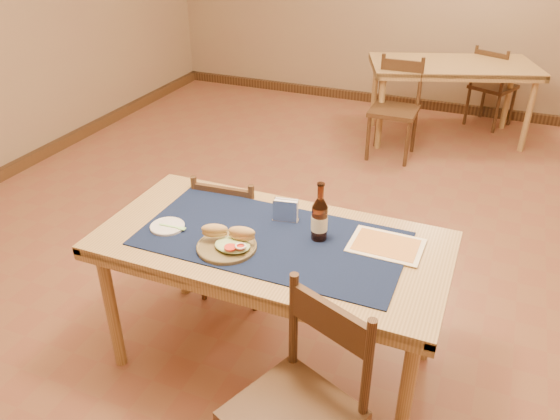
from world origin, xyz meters
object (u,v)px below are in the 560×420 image
at_px(back_table, 452,72).
at_px(sandwich_plate, 228,243).
at_px(beer_bottle, 320,219).
at_px(napkin_holder, 286,211).
at_px(main_table, 272,254).
at_px(chair_main_far, 235,232).
at_px(chair_main_near, 300,405).

xyz_separation_m(back_table, sandwich_plate, (-0.52, -3.61, 0.12)).
xyz_separation_m(back_table, beer_bottle, (-0.18, -3.38, 0.19)).
distance_m(beer_bottle, napkin_holder, 0.23).
bearing_deg(main_table, chair_main_far, 134.07).
relative_size(chair_main_near, beer_bottle, 3.21).
relative_size(chair_main_far, sandwich_plate, 3.07).
relative_size(chair_main_far, beer_bottle, 2.93).
bearing_deg(chair_main_far, main_table, -45.93).
distance_m(chair_main_near, napkin_holder, 0.92).
height_order(back_table, beer_bottle, beer_bottle).
bearing_deg(chair_main_near, chair_main_far, 127.47).
relative_size(sandwich_plate, napkin_holder, 2.05).
distance_m(main_table, chair_main_near, 0.74).
relative_size(main_table, sandwich_plate, 5.97).
xyz_separation_m(chair_main_near, sandwich_plate, (-0.52, 0.45, 0.32)).
bearing_deg(napkin_holder, chair_main_near, -64.21).
bearing_deg(sandwich_plate, beer_bottle, 33.99).
bearing_deg(back_table, main_table, -96.24).
bearing_deg(sandwich_plate, chair_main_far, 115.60).
distance_m(chair_main_far, sandwich_plate, 0.74).
bearing_deg(beer_bottle, chair_main_near, -75.70).
bearing_deg(sandwich_plate, back_table, 81.78).
height_order(main_table, napkin_holder, napkin_holder).
height_order(chair_main_near, sandwich_plate, chair_main_near).
xyz_separation_m(chair_main_far, chair_main_near, (0.80, -1.04, 0.04)).
bearing_deg(napkin_holder, chair_main_far, 147.81).
xyz_separation_m(sandwich_plate, napkin_holder, (0.14, 0.32, 0.02)).
relative_size(back_table, sandwich_plate, 6.28).
xyz_separation_m(back_table, chair_main_far, (-0.80, -3.02, -0.24)).
distance_m(chair_main_far, napkin_holder, 0.63).
bearing_deg(back_table, sandwich_plate, -98.22).
xyz_separation_m(main_table, chair_main_far, (-0.42, 0.44, -0.24)).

